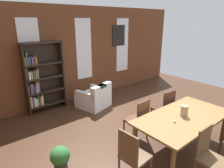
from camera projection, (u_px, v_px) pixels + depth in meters
ground_plane at (170, 142)px, 4.20m from camera, size 9.19×9.19×0.00m
back_wall_brick at (83, 54)px, 6.31m from camera, size 8.07×0.12×2.93m
window_pane_0 at (31, 55)px, 5.23m from camera, size 0.55×0.02×1.90m
window_pane_1 at (84, 49)px, 6.22m from camera, size 0.55×0.02×1.90m
window_pane_2 at (122, 45)px, 7.20m from camera, size 0.55×0.02×1.90m
dining_table at (183, 119)px, 3.78m from camera, size 2.02×1.04×0.73m
vase_on_table at (184, 111)px, 3.73m from camera, size 0.14×0.14×0.22m
tealight_candle_0 at (175, 121)px, 3.52m from camera, size 0.04×0.04×0.04m
dining_chair_near_left at (209, 155)px, 3.01m from camera, size 0.40×0.40×0.95m
dining_chair_far_right at (165, 107)px, 4.65m from camera, size 0.43×0.43×0.95m
dining_chair_head_left at (132, 155)px, 3.00m from camera, size 0.43×0.43×0.95m
dining_chair_far_left at (139, 119)px, 4.12m from camera, size 0.43×0.43×0.95m
bookshelf_tall at (41, 79)px, 5.39m from camera, size 1.07×0.29×1.96m
armchair_white at (94, 98)px, 5.84m from camera, size 0.99×0.99×0.75m
potted_plant_by_shelf at (60, 158)px, 3.29m from camera, size 0.33×0.33×0.49m
framed_picture at (119, 35)px, 6.97m from camera, size 0.56×0.03×0.72m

